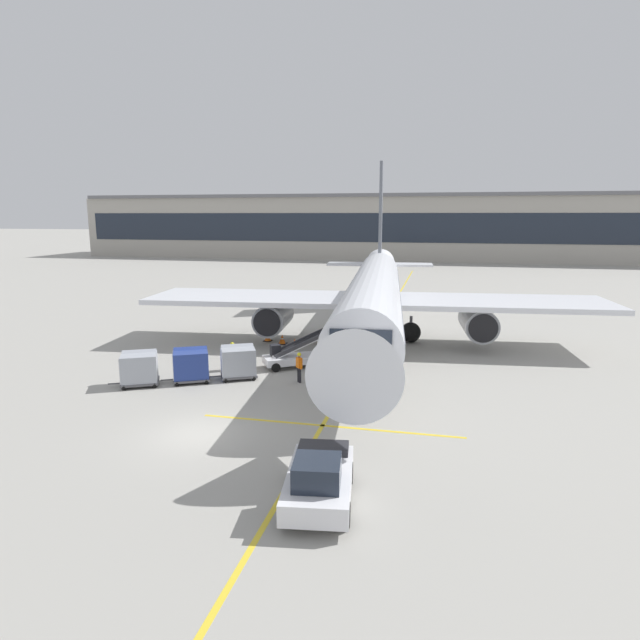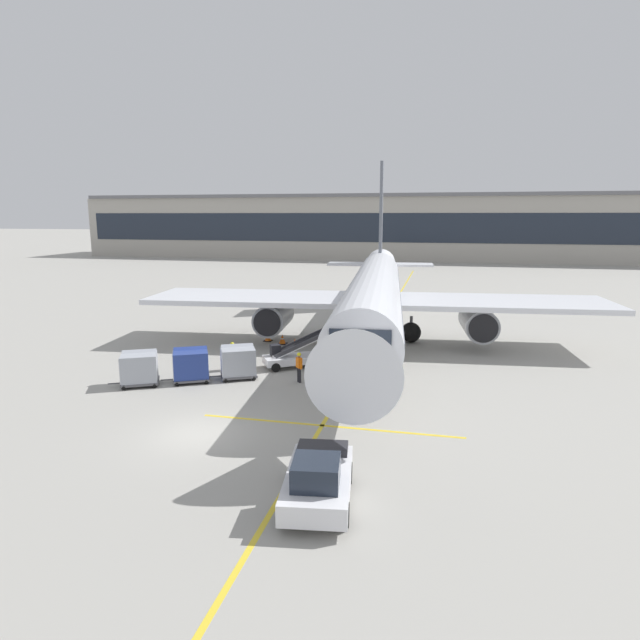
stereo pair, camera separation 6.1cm
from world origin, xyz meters
The scene contains 15 objects.
ground_plane centered at (0.00, 0.00, 0.00)m, with size 600.00×600.00×0.00m, color #9E9B93.
parked_airplane centered at (5.28, 18.30, 3.70)m, with size 33.35×42.69×14.45m.
belt_loader centered at (1.32, 11.16, 0.83)m, with size 5.27×3.86×2.77m.
baggage_cart_lead centered at (-1.29, 8.12, 1.00)m, with size 2.79×2.33×1.91m.
baggage_cart_second centered at (-3.66, 6.89, 1.00)m, with size 2.79×2.33×1.91m.
baggage_cart_third centered at (-6.14, 5.63, 1.00)m, with size 2.79×2.33×1.91m.
pushback_tug centered at (6.39, -4.37, 0.83)m, with size 2.67×4.64×1.83m.
ground_crew_by_loader centered at (-2.24, 9.62, 1.00)m, with size 0.35×0.55×1.74m.
ground_crew_by_carts centered at (2.38, 8.09, 1.00)m, with size 0.43×0.45×1.74m.
safety_cone_engine_keepout centered at (-0.14, 16.22, 0.29)m, with size 0.52×0.52×0.60m.
safety_cone_wingtip centered at (-1.23, 16.74, 0.35)m, with size 0.64×0.64×0.72m.
safety_cone_nose_mark centered at (-2.57, 17.40, 0.33)m, with size 0.60×0.60×0.68m.
apron_guidance_line_lead_in centered at (5.06, 17.53, 0.00)m, with size 0.20×110.00×0.01m.
apron_guidance_line_stop_bar centered at (5.35, 2.13, 0.00)m, with size 12.00×0.20×0.01m.
terminal_building centered at (-5.38, 99.56, 6.77)m, with size 128.56×19.14×13.64m.
Camera 2 is at (10.10, -20.24, 9.32)m, focal length 30.30 mm.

